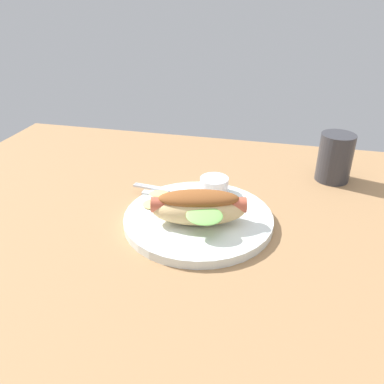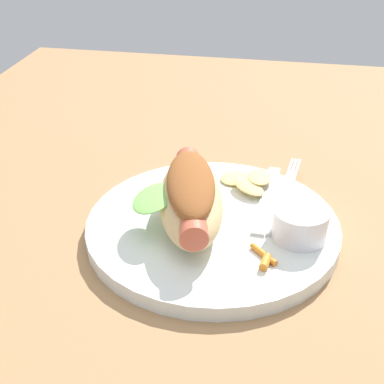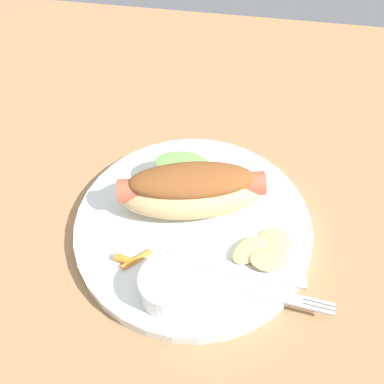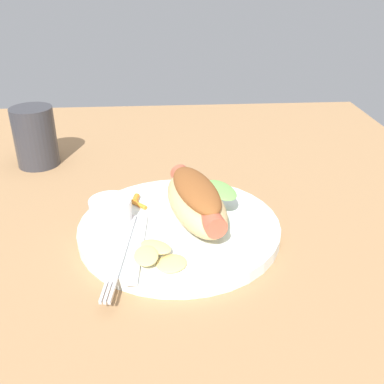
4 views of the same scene
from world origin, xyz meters
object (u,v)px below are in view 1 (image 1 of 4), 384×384
at_px(hot_dog, 199,207).
at_px(carrot_garnish, 235,201).
at_px(sauce_ramekin, 214,185).
at_px(chips_pile, 160,199).
at_px(plate, 198,219).
at_px(fork, 175,192).
at_px(knife, 177,197).
at_px(drinking_cup, 335,158).

xyz_separation_m(hot_dog, carrot_garnish, (0.05, 0.08, -0.03)).
height_order(sauce_ramekin, carrot_garnish, sauce_ramekin).
xyz_separation_m(sauce_ramekin, chips_pile, (-0.09, -0.06, -0.01)).
height_order(plate, hot_dog, hot_dog).
bearing_deg(fork, plate, 137.90).
xyz_separation_m(plate, knife, (-0.05, 0.05, 0.01)).
distance_m(sauce_ramekin, carrot_garnish, 0.06).
bearing_deg(chips_pile, fork, 68.60).
bearing_deg(fork, hot_dog, 132.50).
height_order(plate, drinking_cup, drinking_cup).
relative_size(knife, carrot_garnish, 3.83).
bearing_deg(carrot_garnish, chips_pile, -167.49).
bearing_deg(plate, hot_dog, -76.43).
height_order(plate, sauce_ramekin, sauce_ramekin).
distance_m(plate, chips_pile, 0.09).
height_order(sauce_ramekin, chips_pile, sauce_ramekin).
bearing_deg(fork, drinking_cup, -145.01).
height_order(plate, knife, knife).
bearing_deg(knife, hot_dog, 131.05).
relative_size(fork, drinking_cup, 1.65).
xyz_separation_m(fork, carrot_garnish, (0.12, -0.01, 0.00)).
distance_m(hot_dog, carrot_garnish, 0.10).
relative_size(plate, knife, 1.85).
relative_size(plate, carrot_garnish, 7.06).
relative_size(hot_dog, knife, 1.19).
bearing_deg(hot_dog, drinking_cup, -145.53).
bearing_deg(knife, fork, -58.21).
xyz_separation_m(hot_dog, sauce_ramekin, (0.01, 0.11, -0.02)).
distance_m(hot_dog, drinking_cup, 0.35).
xyz_separation_m(plate, chips_pile, (-0.08, 0.03, 0.01)).
height_order(hot_dog, knife, hot_dog).
bearing_deg(chips_pile, plate, -18.89).
relative_size(sauce_ramekin, carrot_garnish, 1.48).
height_order(sauce_ramekin, drinking_cup, drinking_cup).
height_order(plate, fork, fork).
relative_size(plate, fork, 1.55).
xyz_separation_m(chips_pile, drinking_cup, (0.33, 0.21, 0.03)).
bearing_deg(sauce_ramekin, plate, -97.30).
bearing_deg(fork, carrot_garnish, -179.88).
relative_size(plate, drinking_cup, 2.56).
height_order(knife, chips_pile, chips_pile).
bearing_deg(carrot_garnish, drinking_cup, 44.01).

